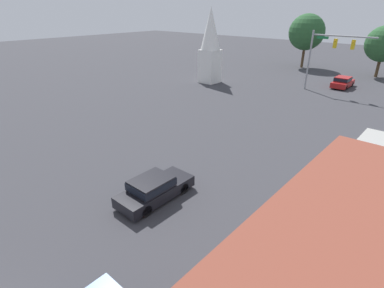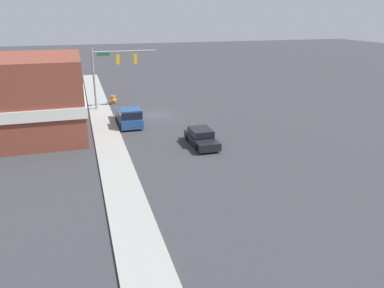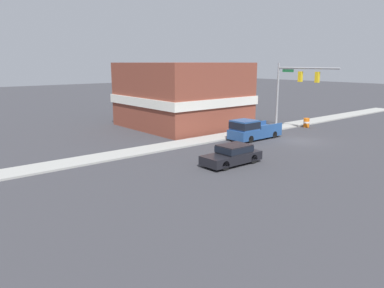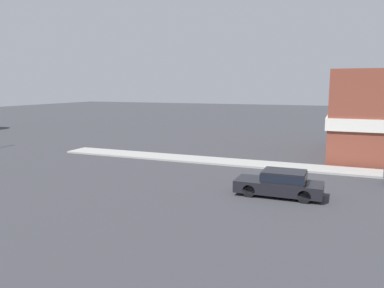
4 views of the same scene
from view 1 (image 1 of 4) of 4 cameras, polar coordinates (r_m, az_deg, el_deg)
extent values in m
cylinder|color=gray|center=(42.01, 21.38, 14.58)|extent=(0.22, 0.22, 7.25)
cylinder|color=gray|center=(40.57, 26.93, 17.86)|extent=(7.11, 0.18, 0.18)
cube|color=gold|center=(40.86, 25.61, 16.89)|extent=(0.36, 0.36, 1.05)
sphere|color=yellow|center=(40.64, 25.61, 17.31)|extent=(0.22, 0.22, 0.22)
cube|color=gold|center=(40.34, 28.34, 16.31)|extent=(0.36, 0.36, 1.05)
sphere|color=yellow|center=(40.11, 28.36, 16.73)|extent=(0.22, 0.22, 0.22)
cube|color=#196B38|center=(41.29, 23.62, 18.10)|extent=(1.40, 0.04, 0.30)
cylinder|color=black|center=(18.34, -5.34, -6.59)|extent=(0.22, 0.66, 0.66)
cylinder|color=black|center=(17.38, -1.67, -8.42)|extent=(0.22, 0.66, 0.66)
cylinder|color=black|center=(16.88, -12.35, -10.18)|extent=(0.22, 0.66, 0.66)
cylinder|color=black|center=(15.82, -8.78, -12.50)|extent=(0.22, 0.66, 0.66)
cube|color=black|center=(16.96, -6.95, -8.86)|extent=(1.81, 4.53, 0.63)
cube|color=black|center=(16.49, -7.76, -7.49)|extent=(1.67, 2.17, 0.58)
cube|color=black|center=(16.49, -7.76, -7.49)|extent=(1.69, 2.26, 0.40)
cylinder|color=black|center=(46.91, 26.23, 10.52)|extent=(0.22, 0.66, 0.66)
cylinder|color=black|center=(46.52, 28.16, 10.04)|extent=(0.22, 0.66, 0.66)
cylinder|color=black|center=(44.38, 25.20, 10.02)|extent=(0.22, 0.66, 0.66)
cylinder|color=black|center=(43.96, 27.23, 9.51)|extent=(0.22, 0.66, 0.66)
cube|color=maroon|center=(45.40, 26.76, 10.26)|extent=(1.87, 4.33, 0.67)
cube|color=maroon|center=(45.02, 26.82, 10.98)|extent=(1.72, 2.08, 0.59)
cube|color=black|center=(45.02, 26.82, 10.98)|extent=(1.74, 2.16, 0.41)
cube|color=white|center=(43.34, 3.42, 14.55)|extent=(2.44, 2.44, 4.48)
cone|color=white|center=(42.75, 3.60, 21.13)|extent=(2.68, 2.68, 5.47)
cylinder|color=#4C3823|center=(58.16, 20.35, 15.10)|extent=(0.44, 0.44, 3.24)
sphere|color=#28562D|center=(57.71, 21.00, 19.28)|extent=(5.94, 5.94, 5.94)
cylinder|color=#4C3823|center=(54.71, 31.85, 12.09)|extent=(0.44, 0.44, 2.54)
sphere|color=#28562D|center=(54.26, 32.72, 15.75)|extent=(5.17, 5.17, 5.17)
camera|label=2|loc=(37.35, 42.30, 20.01)|focal=35.00mm
camera|label=3|loc=(39.87, -5.06, 20.64)|focal=35.00mm
camera|label=4|loc=(31.29, -37.79, 12.27)|focal=35.00mm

